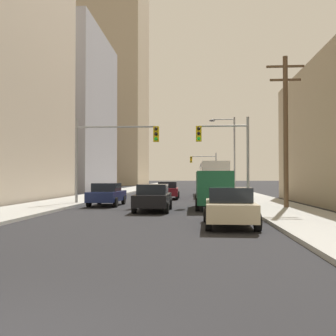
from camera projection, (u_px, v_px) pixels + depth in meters
sidewalk_left at (127, 190)px, 54.39m from camera, size 3.93×160.00×0.15m
sidewalk_right at (230, 190)px, 53.39m from camera, size 3.93×160.00×0.15m
city_bus at (213, 177)px, 40.12m from camera, size 2.67×11.52×3.40m
cargo_van_green at (213, 187)px, 23.10m from camera, size 2.16×5.23×2.26m
sedan_beige at (229, 207)px, 14.79m from camera, size 1.95×4.25×1.52m
sedan_black at (153, 198)px, 21.34m from camera, size 1.95×4.21×1.52m
sedan_navy at (107, 194)px, 25.50m from camera, size 1.95×4.24×1.52m
sedan_maroon at (168, 190)px, 33.43m from camera, size 1.95×4.25×1.52m
traffic_signal_near_left at (113, 145)px, 26.36m from camera, size 5.86×0.44×6.00m
traffic_signal_near_right at (225, 146)px, 25.82m from camera, size 3.60×0.44×6.00m
traffic_signal_far_right at (205, 164)px, 63.80m from camera, size 4.45×0.44×6.00m
utility_pole_right at (286, 128)px, 22.41m from camera, size 2.20×0.28×9.07m
street_lamp_right at (230, 149)px, 35.34m from camera, size 2.42×0.32×7.50m
building_left_mid_office at (29, 113)px, 55.15m from camera, size 22.12×18.49×22.40m
building_left_far_tower at (109, 70)px, 96.29m from camera, size 17.74×20.84×58.33m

